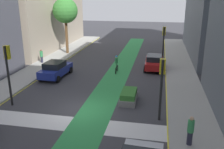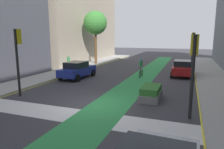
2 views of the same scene
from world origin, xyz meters
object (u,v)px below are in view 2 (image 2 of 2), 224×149
traffic_signal_far_right (193,45)px  car_red_right_far (182,68)px  traffic_signal_near_left (18,50)px  car_blue_left_far (77,70)px  cyclist_in_lane (141,67)px  median_planter (151,93)px  pedestrian_sidewalk_left_a (69,62)px  street_tree_near (95,23)px  traffic_signal_near_right (194,60)px

traffic_signal_far_right → car_red_right_far: traffic_signal_far_right is taller
traffic_signal_near_left → car_blue_left_far: traffic_signal_near_left is taller
cyclist_in_lane → median_planter: 7.25m
traffic_signal_far_right → pedestrian_sidewalk_left_a: bearing=-169.9°
pedestrian_sidewalk_left_a → street_tree_near: (1.15, 5.24, 4.74)m
traffic_signal_far_right → street_tree_near: (-12.58, 2.80, 2.66)m
pedestrian_sidewalk_left_a → median_planter: 14.25m
car_blue_left_far → street_tree_near: street_tree_near is taller
car_red_right_far → street_tree_near: (-11.71, 4.95, 4.87)m
traffic_signal_near_left → car_red_right_far: bearing=48.5°
car_red_right_far → pedestrian_sidewalk_left_a: pedestrian_sidewalk_left_a is taller
traffic_signal_far_right → median_planter: bearing=-102.4°
traffic_signal_near_right → cyclist_in_lane: size_ratio=2.15×
median_planter → cyclist_in_lane: bearing=107.4°
cyclist_in_lane → car_red_right_far: bearing=29.0°
median_planter → street_tree_near: bearing=126.1°
traffic_signal_near_right → pedestrian_sidewalk_left_a: (-13.59, 11.01, -1.88)m
pedestrian_sidewalk_left_a → street_tree_near: size_ratio=0.21×
car_blue_left_far → car_red_right_far: size_ratio=1.01×
car_blue_left_far → traffic_signal_near_left: bearing=-94.8°
traffic_signal_near_left → pedestrian_sidewalk_left_a: (-3.03, 10.83, -2.12)m
street_tree_near → traffic_signal_near_left: bearing=-83.3°
traffic_signal_near_right → street_tree_near: 20.66m
traffic_signal_near_right → street_tree_near: bearing=127.4°
street_tree_near → median_planter: 18.01m
traffic_signal_near_left → car_blue_left_far: (0.55, 6.55, -2.25)m
traffic_signal_far_right → car_red_right_far: 3.21m
traffic_signal_near_right → traffic_signal_near_left: traffic_signal_near_left is taller
traffic_signal_near_left → median_planter: 8.94m
traffic_signal_near_right → traffic_signal_far_right: size_ratio=0.93×
traffic_signal_near_left → car_red_right_far: (9.83, 11.11, -2.25)m
traffic_signal_near_right → car_red_right_far: size_ratio=0.94×
car_blue_left_far → cyclist_in_lane: cyclist_in_lane is taller
traffic_signal_near_right → street_tree_near: size_ratio=0.56×
car_red_right_far → cyclist_in_lane: (-3.73, -2.07, 0.17)m
cyclist_in_lane → street_tree_near: 11.62m
car_blue_left_far → median_planter: bearing=-29.7°
car_red_right_far → traffic_signal_near_left: bearing=-131.5°
car_red_right_far → pedestrian_sidewalk_left_a: (-12.86, -0.29, 0.13)m
street_tree_near → median_planter: street_tree_near is taller
traffic_signal_near_right → traffic_signal_far_right: 13.45m
car_blue_left_far → street_tree_near: size_ratio=0.60×
traffic_signal_far_right → street_tree_near: size_ratio=0.60×
traffic_signal_near_right → car_red_right_far: traffic_signal_near_right is taller
traffic_signal_near_left → pedestrian_sidewalk_left_a: 11.44m
car_blue_left_far → pedestrian_sidewalk_left_a: (-3.58, 4.28, 0.13)m
traffic_signal_far_right → car_blue_left_far: 12.38m
traffic_signal_near_left → traffic_signal_far_right: 17.05m
traffic_signal_near_right → pedestrian_sidewalk_left_a: bearing=141.0°
traffic_signal_near_left → traffic_signal_far_right: (10.71, 13.26, -0.04)m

